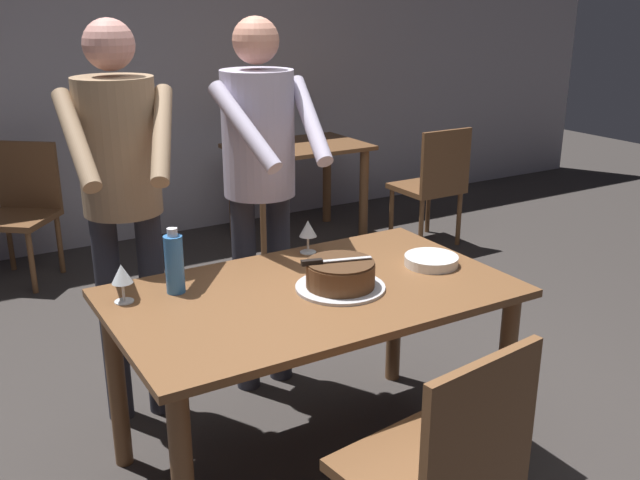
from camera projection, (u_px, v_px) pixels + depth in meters
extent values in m
plane|color=#383330|center=(313.00, 458.00, 2.92)|extent=(14.00, 14.00, 0.00)
cube|color=#ADA8B2|center=(88.00, 63.00, 5.10)|extent=(10.00, 0.12, 2.70)
cube|color=brown|center=(312.00, 293.00, 2.68)|extent=(1.49, 0.89, 0.03)
cylinder|color=brown|center=(505.00, 378.00, 2.82)|extent=(0.07, 0.07, 0.72)
cylinder|color=brown|center=(117.00, 384.00, 2.78)|extent=(0.07, 0.07, 0.72)
cylinder|color=brown|center=(394.00, 311.00, 3.43)|extent=(0.07, 0.07, 0.72)
cylinder|color=silver|center=(340.00, 287.00, 2.68)|extent=(0.34, 0.34, 0.01)
cylinder|color=brown|center=(340.00, 275.00, 2.66)|extent=(0.26, 0.26, 0.09)
cylinder|color=#432A18|center=(341.00, 262.00, 2.65)|extent=(0.25, 0.25, 0.01)
cube|color=silver|center=(346.00, 259.00, 2.65)|extent=(0.20, 0.08, 0.00)
cube|color=black|center=(312.00, 262.00, 2.62)|extent=(0.08, 0.05, 0.02)
cylinder|color=white|center=(431.00, 264.00, 2.92)|extent=(0.22, 0.22, 0.01)
cylinder|color=white|center=(431.00, 262.00, 2.91)|extent=(0.22, 0.22, 0.01)
cylinder|color=white|center=(431.00, 259.00, 2.91)|extent=(0.22, 0.22, 0.01)
cylinder|color=white|center=(431.00, 257.00, 2.91)|extent=(0.22, 0.22, 0.01)
cylinder|color=silver|center=(124.00, 301.00, 2.57)|extent=(0.07, 0.07, 0.00)
cylinder|color=silver|center=(123.00, 292.00, 2.55)|extent=(0.01, 0.01, 0.07)
cone|color=silver|center=(122.00, 274.00, 2.53)|extent=(0.08, 0.08, 0.07)
cylinder|color=silver|center=(308.00, 252.00, 3.06)|extent=(0.07, 0.07, 0.00)
cylinder|color=silver|center=(308.00, 244.00, 3.05)|extent=(0.01, 0.01, 0.07)
cone|color=silver|center=(308.00, 228.00, 3.03)|extent=(0.08, 0.08, 0.07)
cylinder|color=#387AC6|center=(174.00, 264.00, 2.62)|extent=(0.07, 0.07, 0.22)
cylinder|color=silver|center=(172.00, 232.00, 2.58)|extent=(0.04, 0.04, 0.03)
cylinder|color=#2D2D38|center=(279.00, 288.00, 3.41)|extent=(0.11, 0.11, 0.95)
cylinder|color=#2D2D38|center=(246.00, 296.00, 3.31)|extent=(0.11, 0.11, 0.95)
cylinder|color=#B7ADC6|center=(258.00, 134.00, 3.12)|extent=(0.32, 0.32, 0.55)
sphere|color=tan|center=(256.00, 40.00, 2.99)|extent=(0.20, 0.20, 0.20)
cylinder|color=#B7ADC6|center=(310.00, 120.00, 3.03)|extent=(0.15, 0.42, 0.34)
cylinder|color=#B7ADC6|center=(244.00, 127.00, 2.87)|extent=(0.17, 0.42, 0.34)
cylinder|color=#2D2D38|center=(155.00, 314.00, 3.12)|extent=(0.11, 0.11, 0.95)
cylinder|color=#2D2D38|center=(112.00, 320.00, 3.06)|extent=(0.11, 0.11, 0.95)
cylinder|color=#997A5B|center=(118.00, 146.00, 2.85)|extent=(0.32, 0.32, 0.55)
sphere|color=tan|center=(109.00, 45.00, 2.72)|extent=(0.20, 0.20, 0.20)
cylinder|color=#997A5B|center=(162.00, 134.00, 2.71)|extent=(0.23, 0.41, 0.34)
cylinder|color=#997A5B|center=(76.00, 139.00, 2.62)|extent=(0.07, 0.42, 0.34)
cube|color=brown|center=(422.00, 473.00, 2.15)|extent=(0.49, 0.49, 0.04)
cube|color=brown|center=(481.00, 434.00, 1.92)|extent=(0.44, 0.09, 0.45)
cube|color=brown|center=(298.00, 147.00, 5.38)|extent=(1.00, 0.70, 0.03)
cylinder|color=brown|center=(265.00, 211.00, 5.07)|extent=(0.07, 0.07, 0.71)
cylinder|color=brown|center=(364.00, 195.00, 5.48)|extent=(0.07, 0.07, 0.71)
cylinder|color=brown|center=(233.00, 193.00, 5.51)|extent=(0.07, 0.07, 0.71)
cylinder|color=brown|center=(327.00, 180.00, 5.92)|extent=(0.07, 0.07, 0.71)
cube|color=brown|center=(16.00, 219.00, 4.62)|extent=(0.62, 0.62, 0.04)
cylinder|color=brown|center=(32.00, 263.00, 4.50)|extent=(0.04, 0.04, 0.41)
cylinder|color=brown|center=(60.00, 244.00, 4.84)|extent=(0.04, 0.04, 0.41)
cylinder|color=brown|center=(10.00, 242.00, 4.89)|extent=(0.04, 0.04, 0.41)
cube|color=brown|center=(27.00, 175.00, 4.73)|extent=(0.36, 0.30, 0.45)
cube|color=brown|center=(426.00, 188.00, 5.38)|extent=(0.44, 0.44, 0.04)
cylinder|color=brown|center=(391.00, 214.00, 5.51)|extent=(0.04, 0.04, 0.41)
cylinder|color=brown|center=(428.00, 207.00, 5.69)|extent=(0.04, 0.04, 0.41)
cylinder|color=brown|center=(421.00, 226.00, 5.21)|extent=(0.04, 0.04, 0.41)
cylinder|color=brown|center=(459.00, 219.00, 5.39)|extent=(0.04, 0.04, 0.41)
cube|color=brown|center=(446.00, 161.00, 5.13)|extent=(0.44, 0.03, 0.45)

